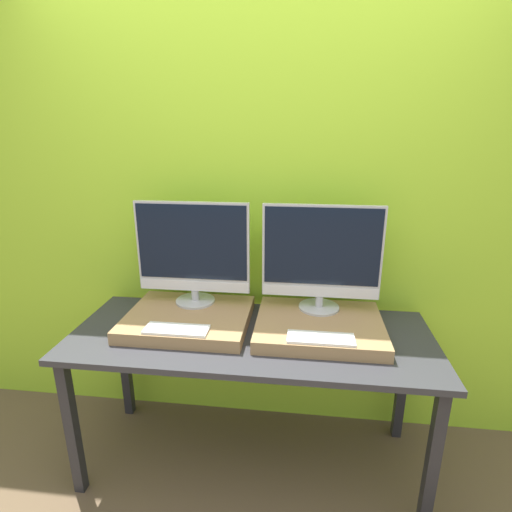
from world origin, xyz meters
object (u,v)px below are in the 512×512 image
object	(u,v)px
monitor_right	(322,256)
keyboard_right	(321,338)
keyboard_left	(177,329)
monitor_left	(193,251)

from	to	relation	value
monitor_right	keyboard_right	world-z (taller)	monitor_right
keyboard_left	monitor_right	size ratio (longest dim) A/B	0.50
monitor_left	monitor_right	size ratio (longest dim) A/B	1.00
monitor_left	keyboard_right	bearing A→B (deg)	-26.28
keyboard_left	monitor_right	xyz separation A→B (m)	(0.66, 0.33, 0.28)
keyboard_left	keyboard_right	distance (m)	0.66
keyboard_right	monitor_left	bearing A→B (deg)	153.72
monitor_left	keyboard_left	xyz separation A→B (m)	(-0.00, -0.33, -0.28)
monitor_left	monitor_right	world-z (taller)	same
monitor_left	keyboard_right	xyz separation A→B (m)	(0.66, -0.33, -0.28)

